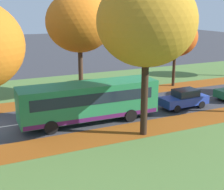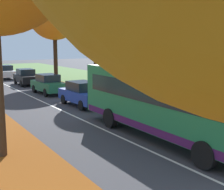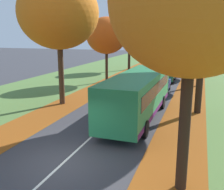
% 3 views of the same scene
% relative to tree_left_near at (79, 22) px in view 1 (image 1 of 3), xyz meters
% --- Properties ---
extents(grass_verge_left, '(12.00, 90.00, 0.01)m').
position_rel_tree_left_near_xyz_m(grass_verge_left, '(-4.19, 11.15, -7.05)').
color(grass_verge_left, '#517538').
rests_on(grass_verge_left, ground).
extents(leaf_litter_left, '(2.80, 60.00, 0.00)m').
position_rel_tree_left_near_xyz_m(leaf_litter_left, '(0.41, 5.15, -7.04)').
color(leaf_litter_left, '#8C4714').
rests_on(leaf_litter_left, grass_verge_left).
extents(leaf_litter_right, '(2.80, 60.00, 0.00)m').
position_rel_tree_left_near_xyz_m(leaf_litter_right, '(9.61, 5.15, -7.04)').
color(leaf_litter_right, '#8C4714').
rests_on(leaf_litter_right, grass_verge_right).
extents(road_centre_line, '(0.12, 80.00, 0.01)m').
position_rel_tree_left_near_xyz_m(road_centre_line, '(5.01, 11.15, -7.05)').
color(road_centre_line, silver).
rests_on(road_centre_line, ground).
extents(tree_left_near, '(6.09, 6.09, 9.81)m').
position_rel_tree_left_near_xyz_m(tree_left_near, '(0.00, 0.00, 0.00)').
color(tree_left_near, '#422D1E').
rests_on(tree_left_near, ground).
extents(tree_left_mid, '(4.64, 4.64, 7.44)m').
position_rel_tree_left_near_xyz_m(tree_left_mid, '(-0.04, 10.68, -1.72)').
color(tree_left_mid, '#382619').
rests_on(tree_left_mid, ground).
extents(tree_right_near, '(6.27, 6.27, 10.34)m').
position_rel_tree_left_near_xyz_m(tree_right_near, '(10.41, 0.87, 0.44)').
color(tree_right_near, black).
rests_on(tree_right_near, ground).
extents(bus, '(2.77, 10.43, 2.98)m').
position_rel_tree_left_near_xyz_m(bus, '(6.64, -1.65, -5.35)').
color(bus, '#237A47').
rests_on(bus, ground).
extents(car_blue_lead, '(1.88, 4.25, 1.62)m').
position_rel_tree_left_near_xyz_m(car_blue_lead, '(6.81, 6.95, -6.24)').
color(car_blue_lead, '#233D9E').
rests_on(car_blue_lead, ground).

